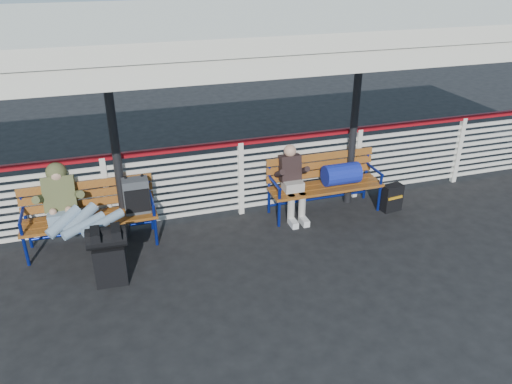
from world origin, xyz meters
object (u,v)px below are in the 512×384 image
object	(u,v)px
traveler_man	(76,215)
bench_left	(107,204)
bench_right	(332,176)
suitcase_side	(392,198)
luggage_stack	(109,254)
companion_person	(293,182)

from	to	relation	value
traveler_man	bench_left	bearing A→B (deg)	42.45
bench_right	suitcase_side	bearing A→B (deg)	-18.29
bench_left	suitcase_side	size ratio (longest dim) A/B	4.06
bench_left	traveler_man	world-z (taller)	traveler_man
luggage_stack	bench_left	xyz separation A→B (m)	(0.04, 1.01, 0.18)
luggage_stack	suitcase_side	world-z (taller)	luggage_stack
traveler_man	luggage_stack	bearing A→B (deg)	-61.98
luggage_stack	traveler_man	xyz separation A→B (m)	(-0.35, 0.65, 0.26)
suitcase_side	traveler_man	bearing A→B (deg)	172.66
bench_left	bench_right	bearing A→B (deg)	-0.75
traveler_man	companion_person	size ratio (longest dim) A/B	1.37
luggage_stack	bench_right	xyz separation A→B (m)	(3.46, 0.96, 0.16)
bench_left	traveler_man	bearing A→B (deg)	-137.55
bench_left	suitcase_side	bearing A→B (deg)	-4.62
traveler_man	companion_person	bearing A→B (deg)	5.45
bench_right	suitcase_side	world-z (taller)	bench_right
bench_left	companion_person	size ratio (longest dim) A/B	1.57
bench_right	companion_person	size ratio (longest dim) A/B	1.57
luggage_stack	bench_right	world-z (taller)	bench_right
luggage_stack	bench_right	size ratio (longest dim) A/B	0.44
suitcase_side	companion_person	bearing A→B (deg)	162.10
bench_right	companion_person	bearing A→B (deg)	-179.23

